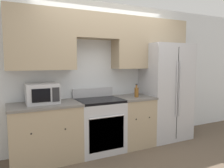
{
  "coord_description": "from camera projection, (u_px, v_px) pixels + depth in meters",
  "views": [
    {
      "loc": [
        -1.66,
        -3.05,
        1.54
      ],
      "look_at": [
        -0.0,
        0.31,
        1.15
      ],
      "focal_mm": 35.0,
      "sensor_mm": 36.0,
      "label": 1
    }
  ],
  "objects": [
    {
      "name": "refrigerator",
      "position": [
        165.0,
        91.0,
        4.37
      ],
      "size": [
        0.91,
        0.76,
        1.87
      ],
      "color": "#B7B7BC",
      "rests_on": "ground_plane"
    },
    {
      "name": "bottle",
      "position": [
        136.0,
        92.0,
        3.92
      ],
      "size": [
        0.08,
        0.08,
        0.24
      ],
      "color": "brown",
      "rests_on": "lower_cabinets_right"
    },
    {
      "name": "wall_back",
      "position": [
        106.0,
        60.0,
        3.98
      ],
      "size": [
        8.0,
        0.39,
        2.6
      ],
      "color": "silver",
      "rests_on": "ground_plane"
    },
    {
      "name": "oven_range",
      "position": [
        99.0,
        125.0,
        3.74
      ],
      "size": [
        0.76,
        0.65,
        1.06
      ],
      "color": "#B7B7BC",
      "rests_on": "ground_plane"
    },
    {
      "name": "ground_plane",
      "position": [
        120.0,
        154.0,
        3.62
      ],
      "size": [
        12.0,
        12.0,
        0.0
      ],
      "primitive_type": "plane",
      "color": "brown"
    },
    {
      "name": "microwave",
      "position": [
        42.0,
        94.0,
        3.33
      ],
      "size": [
        0.48,
        0.39,
        0.3
      ],
      "color": "#B7B7BC",
      "rests_on": "lower_cabinets_left"
    },
    {
      "name": "lower_cabinets_left",
      "position": [
        45.0,
        133.0,
        3.34
      ],
      "size": [
        1.06,
        0.64,
        0.9
      ],
      "color": "tan",
      "rests_on": "ground_plane"
    },
    {
      "name": "lower_cabinets_right",
      "position": [
        133.0,
        120.0,
        4.04
      ],
      "size": [
        0.63,
        0.64,
        0.9
      ],
      "color": "tan",
      "rests_on": "ground_plane"
    }
  ]
}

